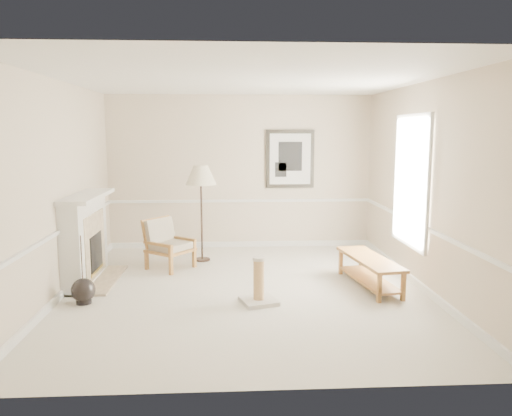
{
  "coord_description": "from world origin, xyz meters",
  "views": [
    {
      "loc": [
        -0.23,
        -6.75,
        2.21
      ],
      "look_at": [
        0.19,
        0.7,
        1.07
      ],
      "focal_mm": 35.0,
      "sensor_mm": 36.0,
      "label": 1
    }
  ],
  "objects_px": {
    "floor_vase": "(83,291)",
    "floor_lamp": "(201,178)",
    "scratching_post": "(259,289)",
    "bench": "(370,267)",
    "armchair": "(166,241)"
  },
  "relations": [
    {
      "from": "floor_vase",
      "to": "floor_lamp",
      "type": "bearing_deg",
      "value": 56.16
    },
    {
      "from": "floor_vase",
      "to": "scratching_post",
      "type": "xyz_separation_m",
      "value": [
        2.28,
        -0.12,
        0.03
      ]
    },
    {
      "from": "scratching_post",
      "to": "bench",
      "type": "bearing_deg",
      "value": 20.98
    },
    {
      "from": "floor_vase",
      "to": "bench",
      "type": "height_order",
      "value": "floor_vase"
    },
    {
      "from": "armchair",
      "to": "scratching_post",
      "type": "distance_m",
      "value": 2.3
    },
    {
      "from": "bench",
      "to": "scratching_post",
      "type": "xyz_separation_m",
      "value": [
        -1.64,
        -0.63,
        -0.09
      ]
    },
    {
      "from": "scratching_post",
      "to": "armchair",
      "type": "bearing_deg",
      "value": 127.9
    },
    {
      "from": "floor_lamp",
      "to": "bench",
      "type": "distance_m",
      "value": 3.18
    },
    {
      "from": "floor_vase",
      "to": "armchair",
      "type": "distance_m",
      "value": 1.92
    },
    {
      "from": "armchair",
      "to": "bench",
      "type": "distance_m",
      "value": 3.27
    },
    {
      "from": "scratching_post",
      "to": "floor_vase",
      "type": "bearing_deg",
      "value": 177.08
    },
    {
      "from": "armchair",
      "to": "scratching_post",
      "type": "xyz_separation_m",
      "value": [
        1.41,
        -1.81,
        -0.25
      ]
    },
    {
      "from": "floor_vase",
      "to": "floor_lamp",
      "type": "relative_size",
      "value": 0.55
    },
    {
      "from": "floor_lamp",
      "to": "armchair",
      "type": "bearing_deg",
      "value": -141.79
    },
    {
      "from": "floor_lamp",
      "to": "scratching_post",
      "type": "relative_size",
      "value": 2.68
    }
  ]
}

